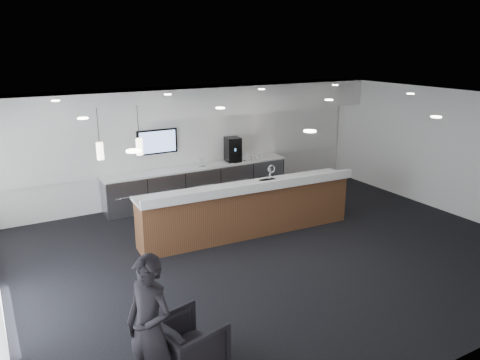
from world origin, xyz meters
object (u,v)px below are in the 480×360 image
lounge_guest (150,328)px  coffee_machine (233,149)px  service_counter (248,209)px  armchair (188,345)px

lounge_guest → coffee_machine: bearing=116.7°
coffee_machine → lounge_guest: 7.70m
service_counter → armchair: bearing=-127.2°
armchair → service_counter: bearing=-53.1°
service_counter → lounge_guest: lounge_guest is taller
service_counter → coffee_machine: bearing=70.9°
armchair → lounge_guest: (-0.53, -0.15, 0.52)m
coffee_machine → armchair: size_ratio=0.81×
service_counter → coffee_machine: coffee_machine is taller
service_counter → lounge_guest: 5.04m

